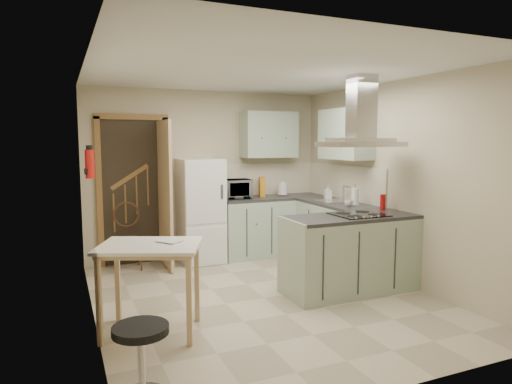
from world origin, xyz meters
name	(u,v)px	position (x,y,z in m)	size (l,w,h in m)	color
floor	(264,298)	(0.00, 0.00, 0.00)	(4.20, 4.20, 0.00)	#BDAD93
ceiling	(265,71)	(0.00, 0.00, 2.50)	(4.20, 4.20, 0.00)	silver
back_wall	(207,174)	(0.00, 2.10, 1.25)	(3.60, 3.60, 0.00)	#BDB192
left_wall	(90,195)	(-1.80, 0.00, 1.25)	(4.20, 4.20, 0.00)	#BDB192
right_wall	(395,182)	(1.80, 0.00, 1.25)	(4.20, 4.20, 0.00)	#BDB192
doorway	(134,191)	(-1.10, 2.07, 1.05)	(1.10, 0.12, 2.10)	brown
fridge	(201,211)	(-0.20, 1.80, 0.75)	(0.60, 0.60, 1.50)	white
counter_back	(255,227)	(0.66, 1.80, 0.45)	(1.08, 0.60, 0.90)	#9EB2A0
counter_right	(326,230)	(1.50, 1.12, 0.45)	(0.60, 1.95, 0.90)	#9EB2A0
splashback	(265,179)	(0.96, 2.09, 1.15)	(1.68, 0.02, 0.50)	beige
wall_cabinet_back	(269,135)	(0.95, 1.93, 1.85)	(0.85, 0.35, 0.70)	#9EB2A0
wall_cabinet_right	(346,134)	(1.62, 0.85, 1.85)	(0.35, 0.90, 0.70)	#9EB2A0
peninsula	(351,254)	(1.02, -0.18, 0.45)	(1.55, 0.65, 0.90)	#9EB2A0
hob	(359,214)	(1.12, -0.18, 0.91)	(0.58, 0.50, 0.01)	black
extractor_hood	(361,144)	(1.12, -0.18, 1.72)	(0.90, 0.55, 0.10)	silver
sink	(333,201)	(1.50, 0.95, 0.91)	(0.45, 0.40, 0.01)	silver
fire_extinguisher	(90,164)	(-1.74, 0.90, 1.50)	(0.10, 0.10, 0.32)	#B2140F
drop_leaf_table	(151,289)	(-1.34, -0.44, 0.42)	(0.89, 0.67, 0.83)	#D5AB83
bentwood_chair	(128,239)	(-1.23, 1.79, 0.42)	(0.37, 0.37, 0.83)	#492318
stool	(141,361)	(-1.60, -1.48, 0.26)	(0.39, 0.39, 0.52)	black
microwave	(233,189)	(0.32, 1.83, 1.04)	(0.51, 0.34, 0.28)	black
kettle	(282,189)	(1.14, 1.82, 1.01)	(0.16, 0.16, 0.23)	silver
cereal_box	(262,187)	(0.81, 1.88, 1.05)	(0.08, 0.20, 0.30)	orange
soap_bottle	(328,192)	(1.57, 1.20, 1.00)	(0.09, 0.09, 0.20)	#A6A6B2
paper_towel	(355,196)	(1.56, 0.50, 1.02)	(0.09, 0.09, 0.24)	white
cup	(349,203)	(1.42, 0.45, 0.94)	(0.11, 0.11, 0.08)	white
red_bottle	(383,202)	(1.64, 0.03, 1.00)	(0.07, 0.07, 0.19)	#B20F0F
book	(164,239)	(-1.22, -0.47, 0.88)	(0.15, 0.21, 0.09)	brown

